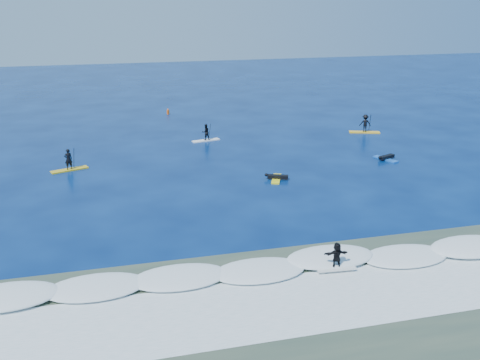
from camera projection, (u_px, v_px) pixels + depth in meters
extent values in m
plane|color=#031644|center=(261.00, 199.00, 36.81)|extent=(160.00, 160.00, 0.00)
cube|color=#324437|center=(348.00, 308.00, 23.99)|extent=(90.00, 13.00, 0.01)
cube|color=white|center=(315.00, 267.00, 27.65)|extent=(40.00, 6.00, 0.30)
cube|color=silver|center=(339.00, 297.00, 24.91)|extent=(34.00, 5.00, 0.02)
cube|color=gold|center=(70.00, 170.00, 42.76)|extent=(2.98, 1.66, 0.10)
imported|color=black|center=(68.00, 159.00, 42.47)|extent=(0.71, 0.58, 1.67)
cylinder|color=black|center=(74.00, 159.00, 42.72)|extent=(0.27, 0.64, 1.94)
cube|color=black|center=(75.00, 170.00, 43.02)|extent=(0.12, 0.03, 0.29)
cube|color=white|center=(206.00, 140.00, 51.30)|extent=(2.76, 1.24, 0.09)
imported|color=black|center=(206.00, 132.00, 51.04)|extent=(0.86, 0.73, 1.54)
cylinder|color=black|center=(210.00, 132.00, 51.23)|extent=(0.17, 0.61, 1.79)
cube|color=black|center=(210.00, 141.00, 51.50)|extent=(0.11, 0.03, 0.27)
cube|color=yellow|center=(364.00, 132.00, 54.38)|extent=(3.15, 1.73, 0.10)
imported|color=black|center=(365.00, 123.00, 54.08)|extent=(1.29, 0.99, 1.77)
cylinder|color=black|center=(370.00, 124.00, 54.06)|extent=(0.27, 0.68, 2.06)
cube|color=black|center=(369.00, 133.00, 54.38)|extent=(0.12, 0.03, 0.31)
cube|color=yellow|center=(276.00, 179.00, 40.64)|extent=(1.41, 2.32, 0.11)
cube|color=black|center=(278.00, 177.00, 40.57)|extent=(1.60, 0.97, 0.26)
sphere|color=black|center=(266.00, 175.00, 40.65)|extent=(0.26, 0.26, 0.26)
cube|color=blue|center=(386.00, 159.00, 45.49)|extent=(1.42, 2.36, 0.11)
cube|color=black|center=(387.00, 157.00, 45.49)|extent=(1.62, 0.97, 0.26)
sphere|color=black|center=(380.00, 157.00, 44.95)|extent=(0.26, 0.26, 0.26)
cube|color=silver|center=(336.00, 268.00, 27.11)|extent=(2.05, 0.69, 0.11)
imported|color=black|center=(337.00, 255.00, 26.87)|extent=(1.28, 0.49, 1.35)
cylinder|color=#DB5313|center=(168.00, 112.00, 62.56)|extent=(0.31, 0.31, 0.50)
cone|color=#DB5313|center=(168.00, 109.00, 62.44)|extent=(0.22, 0.22, 0.25)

